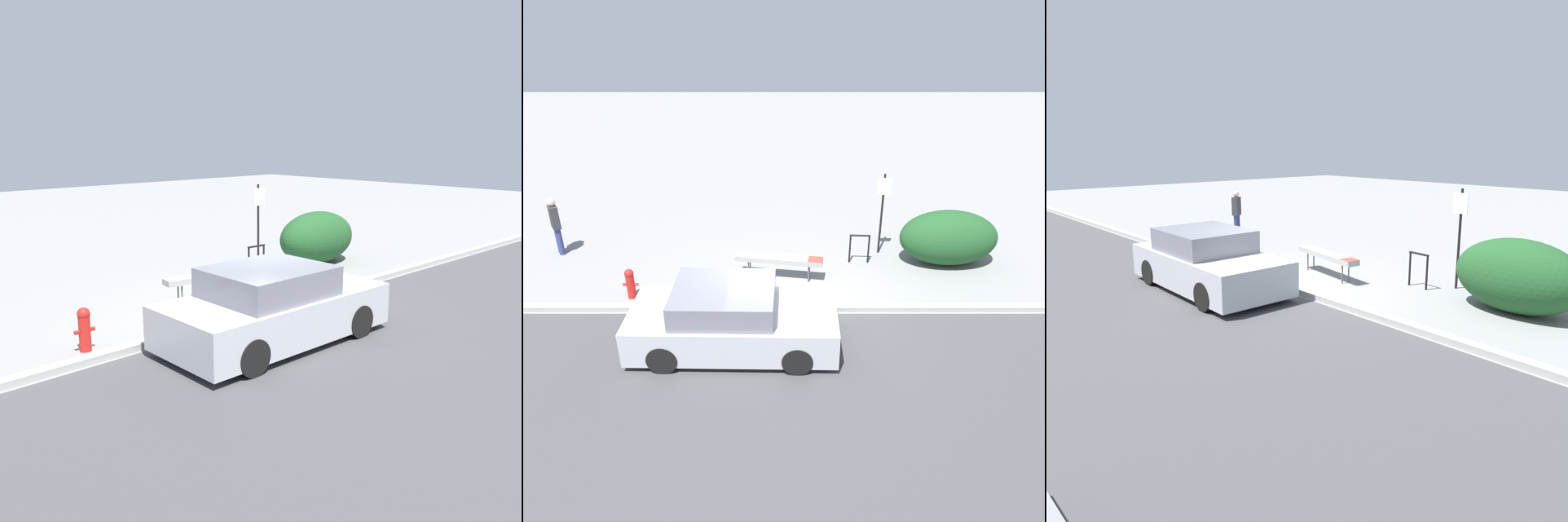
{
  "view_description": "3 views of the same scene",
  "coord_description": "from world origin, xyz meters",
  "views": [
    {
      "loc": [
        -7.84,
        -8.2,
        3.59
      ],
      "look_at": [
        0.51,
        0.54,
        0.95
      ],
      "focal_mm": 40.0,
      "sensor_mm": 36.0,
      "label": 1
    },
    {
      "loc": [
        0.09,
        -9.89,
        6.45
      ],
      "look_at": [
        0.11,
        0.96,
        0.78
      ],
      "focal_mm": 35.0,
      "sensor_mm": 36.0,
      "label": 2
    },
    {
      "loc": [
        8.95,
        -7.09,
        3.28
      ],
      "look_at": [
        0.45,
        0.43,
        0.64
      ],
      "focal_mm": 35.0,
      "sensor_mm": 36.0,
      "label": 3
    }
  ],
  "objects": [
    {
      "name": "curb",
      "position": [
        0.0,
        0.0,
        0.07
      ],
      "size": [
        60.0,
        0.2,
        0.13
      ],
      "color": "#A8A8A3",
      "rests_on": "ground_plane"
    },
    {
      "name": "pedestrian",
      "position": [
        -6.19,
        2.95,
        0.88
      ],
      "size": [
        0.37,
        0.42,
        1.64
      ],
      "rotation": [
        0.0,
        0.0,
        5.29
      ],
      "color": "navy",
      "rests_on": "ground_plane"
    },
    {
      "name": "bike_rack",
      "position": [
        2.12,
        2.39,
        0.5
      ],
      "size": [
        0.55,
        0.08,
        0.83
      ],
      "rotation": [
        0.0,
        0.0,
        -0.05
      ],
      "color": "black",
      "rests_on": "ground_plane"
    },
    {
      "name": "bench",
      "position": [
        -0.03,
        1.54,
        0.53
      ],
      "size": [
        2.24,
        0.7,
        0.61
      ],
      "rotation": [
        0.0,
        0.0,
        -0.17
      ],
      "color": "#515156",
      "rests_on": "ground_plane"
    },
    {
      "name": "shrub_hedge",
      "position": [
        4.47,
        2.39,
        0.74
      ],
      "size": [
        2.59,
        1.48,
        1.48
      ],
      "color": "#1E4C23",
      "rests_on": "ground_plane"
    },
    {
      "name": "fire_hydrant",
      "position": [
        -3.57,
        0.57,
        0.41
      ],
      "size": [
        0.36,
        0.22,
        0.77
      ],
      "color": "red",
      "rests_on": "ground_plane"
    },
    {
      "name": "sign_post",
      "position": [
        2.75,
        2.98,
        1.38
      ],
      "size": [
        0.36,
        0.08,
        2.3
      ],
      "color": "black",
      "rests_on": "ground_plane"
    },
    {
      "name": "parked_car_near",
      "position": [
        -0.97,
        -1.33,
        0.64
      ],
      "size": [
        4.2,
        1.95,
        1.38
      ],
      "rotation": [
        0.0,
        0.0,
        -0.02
      ],
      "color": "black",
      "rests_on": "ground_plane"
    },
    {
      "name": "ground_plane",
      "position": [
        0.0,
        0.0,
        0.0
      ],
      "size": [
        60.0,
        60.0,
        0.0
      ],
      "primitive_type": "plane",
      "color": "gray"
    }
  ]
}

